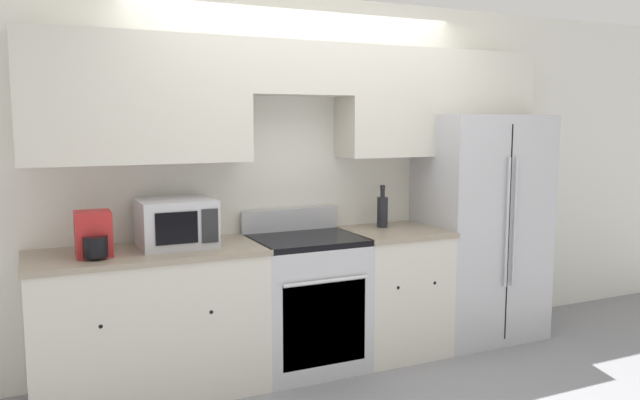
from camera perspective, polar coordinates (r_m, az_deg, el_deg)
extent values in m
plane|color=gray|center=(4.33, 1.80, -16.08)|extent=(12.00, 12.00, 0.00)
cube|color=silver|center=(4.59, -1.84, 2.07)|extent=(8.00, 0.06, 2.60)
cube|color=beige|center=(4.06, -16.36, 8.86)|extent=(1.40, 0.33, 0.80)
cube|color=beige|center=(4.37, -2.18, 11.87)|extent=(0.74, 0.33, 0.36)
cube|color=beige|center=(4.93, 10.67, 8.67)|extent=(1.61, 0.33, 0.80)
cube|color=beige|center=(4.11, -15.33, -11.02)|extent=(1.40, 0.62, 0.89)
cube|color=gray|center=(3.99, -15.55, -4.70)|extent=(1.42, 0.64, 0.03)
sphere|color=black|center=(3.74, -19.42, -10.84)|extent=(0.03, 0.03, 0.03)
sphere|color=black|center=(3.84, -9.93, -10.05)|extent=(0.03, 0.03, 0.03)
cube|color=beige|center=(4.71, 6.70, -8.44)|extent=(0.67, 0.62, 0.89)
cube|color=gray|center=(4.61, 6.78, -2.91)|extent=(0.70, 0.64, 0.03)
sphere|color=black|center=(4.35, 7.13, -7.95)|extent=(0.03, 0.03, 0.03)
sphere|color=black|center=(4.52, 10.42, -7.46)|extent=(0.03, 0.03, 0.03)
cube|color=#B7B7BC|center=(4.40, -1.29, -9.57)|extent=(0.74, 0.62, 0.88)
cube|color=black|center=(4.15, 0.44, -11.25)|extent=(0.59, 0.01, 0.56)
cube|color=black|center=(4.29, -1.30, -3.66)|extent=(0.74, 0.62, 0.04)
cube|color=#B7B7BC|center=(4.52, -2.73, -1.81)|extent=(0.74, 0.04, 0.16)
cylinder|color=silver|center=(4.04, 0.60, -7.44)|extent=(0.59, 0.02, 0.02)
cube|color=#B7B7BC|center=(5.14, 14.01, -2.32)|extent=(0.94, 0.77, 1.76)
cube|color=black|center=(4.85, 16.83, -2.96)|extent=(0.01, 0.01, 1.62)
cylinder|color=#B7B7BC|center=(4.80, 16.76, -2.01)|extent=(0.02, 0.02, 0.97)
cylinder|color=#B7B7BC|center=(4.84, 17.38, -1.95)|extent=(0.02, 0.02, 0.97)
cube|color=#B7B7BC|center=(4.05, -13.01, -2.03)|extent=(0.46, 0.41, 0.30)
cube|color=black|center=(3.84, -12.96, -2.53)|extent=(0.25, 0.01, 0.19)
cube|color=#262628|center=(3.89, -10.03, -2.34)|extent=(0.10, 0.01, 0.21)
cylinder|color=black|center=(4.68, 5.72, -1.11)|extent=(0.08, 0.08, 0.23)
cylinder|color=black|center=(4.66, 5.74, 0.66)|extent=(0.03, 0.03, 0.06)
cylinder|color=black|center=(4.66, 5.75, 1.20)|extent=(0.04, 0.04, 0.03)
cube|color=#B22323|center=(3.89, -20.02, -2.91)|extent=(0.20, 0.20, 0.27)
cylinder|color=black|center=(3.80, -19.84, -4.04)|extent=(0.14, 0.14, 0.12)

